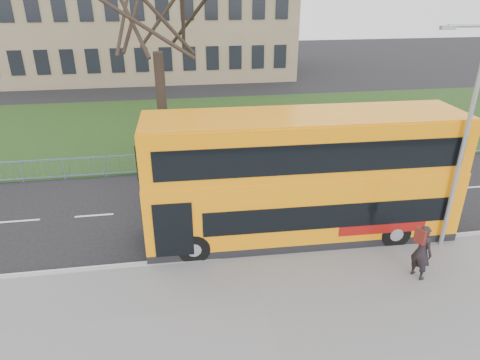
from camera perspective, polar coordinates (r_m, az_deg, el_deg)
name	(u,v)px	position (r m, az deg, el deg)	size (l,w,h in m)	color
ground	(242,235)	(16.96, 0.31, -7.31)	(120.00, 120.00, 0.00)	black
kerb	(249,256)	(15.65, 1.23, -10.07)	(80.00, 0.20, 0.14)	#9A9B9D
grass_verge	(209,125)	(29.95, -4.13, 7.31)	(80.00, 15.40, 0.08)	#1E3A15
guard_railing	(222,160)	(22.56, -2.39, 2.74)	(40.00, 0.12, 1.10)	#6784B7
bare_tree	(156,31)	(24.29, -11.12, 18.93)	(9.28, 9.28, 13.25)	black
civic_building	(141,4)	(49.29, -13.03, 21.90)	(30.00, 15.00, 14.00)	#79684C
yellow_bus	(302,175)	(15.89, 8.29, 0.64)	(11.55, 3.01, 4.81)	orange
pedestrian	(422,252)	(15.25, 23.05, -8.80)	(0.70, 0.46, 1.93)	black
street_lamp	(463,136)	(16.09, 27.57, 5.22)	(1.65, 0.28, 7.79)	#919499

